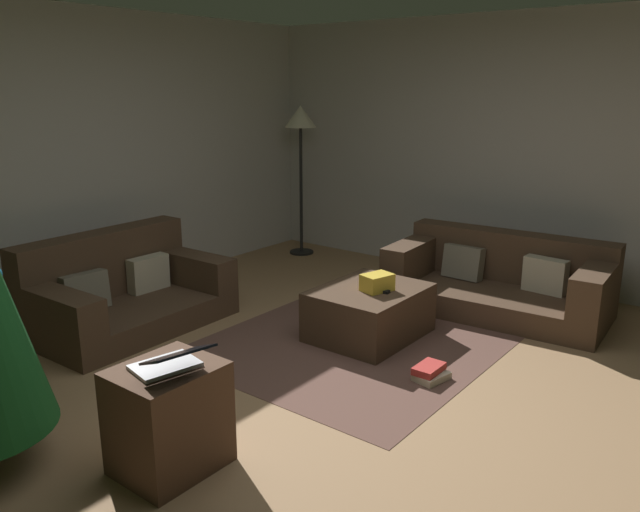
{
  "coord_description": "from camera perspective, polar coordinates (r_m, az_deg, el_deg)",
  "views": [
    {
      "loc": [
        -2.93,
        -2.07,
        1.93
      ],
      "look_at": [
        0.5,
        0.6,
        0.75
      ],
      "focal_mm": 35.51,
      "sensor_mm": 36.0,
      "label": 1
    }
  ],
  "objects": [
    {
      "name": "ground_plane",
      "position": [
        4.07,
        2.38,
        -13.13
      ],
      "size": [
        6.4,
        6.4,
        0.0
      ],
      "primitive_type": "plane",
      "color": "#93704C"
    },
    {
      "name": "rear_partition",
      "position": [
        6.01,
        -22.84,
        7.99
      ],
      "size": [
        6.4,
        0.12,
        2.6
      ],
      "primitive_type": "cube",
      "color": "#BCB7B2",
      "rests_on": "ground_plane"
    },
    {
      "name": "corner_partition",
      "position": [
        6.44,
        19.22,
        8.74
      ],
      "size": [
        0.12,
        6.4,
        2.6
      ],
      "primitive_type": "cube",
      "color": "#B5B0AB",
      "rests_on": "ground_plane"
    },
    {
      "name": "couch_left",
      "position": [
        5.47,
        -17.45,
        -3.12
      ],
      "size": [
        1.58,
        0.98,
        0.75
      ],
      "rotation": [
        0.0,
        0.0,
        3.17
      ],
      "color": "#473323",
      "rests_on": "ground_plane"
    },
    {
      "name": "couch_right",
      "position": [
        5.8,
        15.95,
        -2.19
      ],
      "size": [
        1.03,
        1.89,
        0.66
      ],
      "rotation": [
        0.0,
        0.0,
        1.64
      ],
      "color": "#473323",
      "rests_on": "ground_plane"
    },
    {
      "name": "ottoman",
      "position": [
        5.01,
        4.45,
        -5.08
      ],
      "size": [
        0.88,
        0.71,
        0.4
      ],
      "primitive_type": "cube",
      "color": "#473323",
      "rests_on": "ground_plane"
    },
    {
      "name": "gift_box",
      "position": [
        4.88,
        5.17,
        -2.39
      ],
      "size": [
        0.27,
        0.22,
        0.13
      ],
      "primitive_type": "cube",
      "rotation": [
        0.0,
        0.0,
        -0.27
      ],
      "color": "gold",
      "rests_on": "ottoman"
    },
    {
      "name": "tv_remote",
      "position": [
        4.87,
        5.4,
        -3.11
      ],
      "size": [
        0.06,
        0.16,
        0.02
      ],
      "primitive_type": "cube",
      "rotation": [
        0.0,
        0.0,
        0.04
      ],
      "color": "black",
      "rests_on": "ottoman"
    },
    {
      "name": "side_table",
      "position": [
        3.43,
        -13.48,
        -14.02
      ],
      "size": [
        0.52,
        0.44,
        0.57
      ],
      "primitive_type": "cube",
      "color": "#4C3323",
      "rests_on": "ground_plane"
    },
    {
      "name": "laptop",
      "position": [
        3.23,
        -13.38,
        -9.24
      ],
      "size": [
        0.38,
        0.42,
        0.17
      ],
      "color": "silver",
      "rests_on": "side_table"
    },
    {
      "name": "book_stack",
      "position": [
        4.41,
        9.91,
        -10.33
      ],
      "size": [
        0.26,
        0.21,
        0.1
      ],
      "color": "beige",
      "rests_on": "ground_plane"
    },
    {
      "name": "corner_lamp",
      "position": [
        7.27,
        -1.76,
        11.43
      ],
      "size": [
        0.36,
        0.36,
        1.71
      ],
      "color": "black",
      "rests_on": "ground_plane"
    },
    {
      "name": "area_rug",
      "position": [
        5.09,
        4.41,
        -7.14
      ],
      "size": [
        2.6,
        2.0,
        0.01
      ],
      "primitive_type": "cube",
      "color": "brown",
      "rests_on": "ground_plane"
    }
  ]
}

